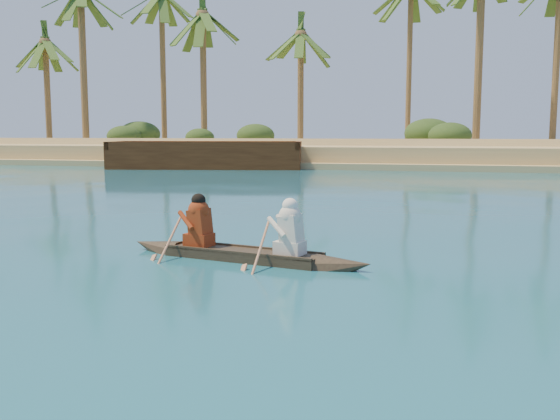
% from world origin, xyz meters
% --- Properties ---
extents(ground, '(160.00, 160.00, 0.00)m').
position_xyz_m(ground, '(0.00, 0.00, 0.00)').
color(ground, navy).
rests_on(ground, ground).
extents(sandy_embankment, '(150.00, 51.00, 1.50)m').
position_xyz_m(sandy_embankment, '(0.00, 46.89, 0.53)').
color(sandy_embankment, tan).
rests_on(sandy_embankment, ground).
extents(palm_grove, '(110.00, 14.00, 16.00)m').
position_xyz_m(palm_grove, '(0.00, 35.00, 8.00)').
color(palm_grove, '#2C4A1A').
rests_on(palm_grove, ground).
extents(shrub_cluster, '(100.00, 6.00, 2.40)m').
position_xyz_m(shrub_cluster, '(0.00, 31.50, 1.20)').
color(shrub_cluster, '#1F3714').
rests_on(shrub_cluster, ground).
extents(canoe, '(4.65, 1.57, 1.27)m').
position_xyz_m(canoe, '(0.40, -4.00, 0.25)').
color(canoe, '#3D3121').
rests_on(canoe, ground).
extents(barge_mid, '(12.08, 5.98, 1.93)m').
position_xyz_m(barge_mid, '(-10.16, 22.00, 0.67)').
color(barge_mid, brown).
rests_on(barge_mid, ground).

